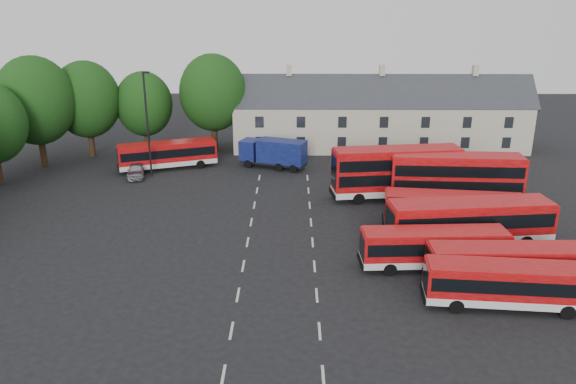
# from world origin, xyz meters

# --- Properties ---
(ground) EXTENTS (140.00, 140.00, 0.00)m
(ground) POSITION_xyz_m (0.00, 0.00, 0.00)
(ground) COLOR black
(ground) RESTS_ON ground
(lane_markings) EXTENTS (5.15, 33.80, 0.01)m
(lane_markings) POSITION_xyz_m (2.50, 2.00, 0.01)
(lane_markings) COLOR beige
(lane_markings) RESTS_ON ground
(treeline) EXTENTS (29.92, 32.59, 12.01)m
(treeline) POSITION_xyz_m (-20.74, 19.36, 6.68)
(treeline) COLOR black
(treeline) RESTS_ON ground
(terrace_houses) EXTENTS (35.70, 7.13, 10.06)m
(terrace_houses) POSITION_xyz_m (14.00, 30.00, 3.86)
(terrace_houses) COLOR beige
(terrace_houses) RESTS_ON ground
(bus_row_a) EXTENTS (10.10, 3.18, 2.81)m
(bus_row_a) POSITION_xyz_m (16.49, -7.30, 1.69)
(bus_row_a) COLOR silver
(bus_row_a) RESTS_ON ground
(bus_row_b) EXTENTS (9.97, 2.34, 2.82)m
(bus_row_b) POSITION_xyz_m (17.21, -4.72, 1.69)
(bus_row_b) COLOR silver
(bus_row_b) RESTS_ON ground
(bus_row_c) EXTENTS (10.09, 2.78, 2.83)m
(bus_row_c) POSITION_xyz_m (13.19, -2.15, 1.70)
(bus_row_c) COLOR silver
(bus_row_c) RESTS_ON ground
(bus_row_d) EXTENTS (12.53, 4.13, 3.48)m
(bus_row_d) POSITION_xyz_m (16.74, 1.72, 2.09)
(bus_row_d) COLOR silver
(bus_row_d) RESTS_ON ground
(bus_row_e) EXTENTS (11.08, 3.77, 3.07)m
(bus_row_e) POSITION_xyz_m (16.29, 4.43, 1.85)
(bus_row_e) COLOR silver
(bus_row_e) RESTS_ON ground
(bus_dd_south) EXTENTS (11.63, 3.33, 4.71)m
(bus_dd_south) POSITION_xyz_m (17.93, 10.19, 2.68)
(bus_dd_south) COLOR silver
(bus_dd_south) RESTS_ON ground
(bus_dd_north) EXTENTS (11.98, 4.14, 4.81)m
(bus_dd_north) POSITION_xyz_m (13.00, 11.96, 2.74)
(bus_dd_north) COLOR silver
(bus_dd_north) RESTS_ON ground
(bus_north) EXTENTS (10.55, 5.80, 2.93)m
(bus_north) POSITION_xyz_m (-10.09, 21.09, 1.76)
(bus_north) COLOR silver
(bus_north) RESTS_ON ground
(box_truck) EXTENTS (7.55, 4.59, 3.16)m
(box_truck) POSITION_xyz_m (1.41, 21.54, 1.77)
(box_truck) COLOR black
(box_truck) RESTS_ON ground
(silver_car) EXTENTS (2.53, 4.51, 1.45)m
(silver_car) POSITION_xyz_m (-12.84, 18.24, 0.72)
(silver_car) COLOR #A4A6AB
(silver_car) RESTS_ON ground
(lamppost) EXTENTS (0.75, 0.43, 10.85)m
(lamppost) POSITION_xyz_m (-11.24, 18.31, 5.79)
(lamppost) COLOR black
(lamppost) RESTS_ON ground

